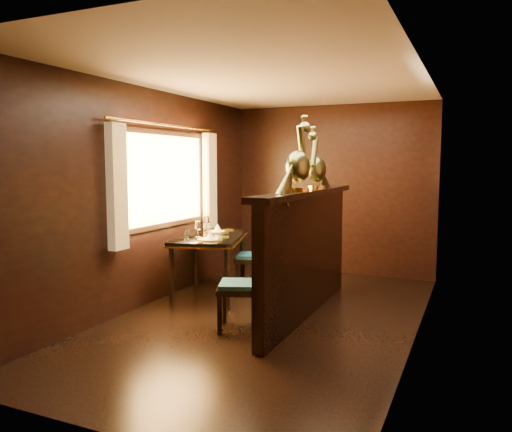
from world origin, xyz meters
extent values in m
plane|color=black|center=(0.00, 0.00, 0.00)|extent=(5.00, 5.00, 0.00)
cube|color=black|center=(0.00, 2.50, 1.25)|extent=(3.00, 0.04, 2.50)
cube|color=black|center=(0.00, -2.50, 1.25)|extent=(3.00, 0.04, 2.50)
cube|color=black|center=(-1.50, 0.00, 1.25)|extent=(0.04, 5.00, 2.50)
cube|color=black|center=(1.50, 0.00, 1.25)|extent=(0.04, 5.00, 2.50)
cube|color=beige|center=(0.00, 0.00, 2.50)|extent=(3.00, 5.00, 0.04)
cube|color=#FFC672|center=(-1.50, 0.30, 1.45)|extent=(0.01, 1.70, 1.05)
cube|color=gold|center=(-1.40, -0.67, 1.40)|extent=(0.10, 0.22, 1.30)
cube|color=gold|center=(-1.40, 1.27, 1.40)|extent=(0.10, 0.22, 1.30)
cylinder|color=gold|center=(-1.42, 0.30, 2.10)|extent=(0.03, 2.20, 0.03)
cube|color=black|center=(0.33, 0.30, 0.65)|extent=(0.12, 2.60, 1.30)
cube|color=#323216|center=(0.26, 0.30, 0.70)|extent=(0.02, 2.20, 0.95)
cube|color=black|center=(0.33, 0.30, 1.33)|extent=(0.26, 2.70, 0.06)
cube|color=black|center=(-1.00, 0.55, 0.74)|extent=(1.09, 1.43, 0.04)
cube|color=gold|center=(-1.00, 0.55, 0.71)|extent=(1.12, 1.46, 0.02)
cylinder|color=black|center=(-1.14, -0.09, 0.35)|extent=(0.06, 0.06, 0.70)
cylinder|color=black|center=(-0.53, 0.10, 0.35)|extent=(0.06, 0.06, 0.70)
cylinder|color=black|center=(-1.48, 1.01, 0.35)|extent=(0.06, 0.06, 0.70)
cylinder|color=black|center=(-0.87, 1.19, 0.35)|extent=(0.06, 0.06, 0.70)
cylinder|color=yellow|center=(-0.83, 0.25, 0.76)|extent=(0.30, 0.30, 0.01)
cone|color=white|center=(-0.83, 0.25, 0.82)|extent=(0.11, 0.11, 0.10)
cylinder|color=yellow|center=(-1.06, 0.86, 0.76)|extent=(0.30, 0.30, 0.01)
cone|color=white|center=(-1.06, 0.86, 0.82)|extent=(0.11, 0.11, 0.10)
cylinder|color=silver|center=(-1.28, 0.42, 0.79)|extent=(0.03, 0.03, 0.06)
cylinder|color=silver|center=(-1.29, 0.50, 0.79)|extent=(0.03, 0.03, 0.06)
cube|color=black|center=(-0.13, -0.42, 0.40)|extent=(0.55, 0.55, 0.06)
cube|color=navy|center=(-0.13, -0.42, 0.45)|extent=(0.49, 0.49, 0.05)
cube|color=navy|center=(0.04, -0.36, 0.76)|extent=(0.15, 0.32, 0.54)
cube|color=black|center=(-0.23, -0.65, 0.19)|extent=(0.05, 0.05, 0.38)
cube|color=black|center=(0.10, -0.52, 0.19)|extent=(0.05, 0.05, 0.38)
cube|color=black|center=(-0.35, -0.32, 0.19)|extent=(0.05, 0.05, 0.38)
cube|color=black|center=(-0.03, -0.20, 0.19)|extent=(0.05, 0.05, 0.38)
sphere|color=gold|center=(0.11, -0.52, 1.17)|extent=(0.06, 0.06, 0.06)
sphere|color=gold|center=(-0.02, -0.19, 1.17)|extent=(0.06, 0.06, 0.06)
cube|color=black|center=(-0.62, 1.01, 0.41)|extent=(0.52, 0.52, 0.06)
cube|color=navy|center=(-0.62, 1.01, 0.46)|extent=(0.47, 0.47, 0.05)
cube|color=navy|center=(-0.44, 1.05, 0.77)|extent=(0.11, 0.34, 0.55)
cube|color=black|center=(-0.75, 0.80, 0.19)|extent=(0.05, 0.05, 0.38)
cube|color=black|center=(-0.41, 0.88, 0.19)|extent=(0.05, 0.05, 0.38)
cube|color=black|center=(-0.84, 1.14, 0.19)|extent=(0.05, 0.05, 0.38)
cube|color=black|center=(-0.49, 1.22, 0.19)|extent=(0.05, 0.05, 0.38)
sphere|color=gold|center=(-0.40, 0.88, 1.19)|extent=(0.07, 0.07, 0.07)
sphere|color=gold|center=(-0.48, 1.23, 1.19)|extent=(0.07, 0.07, 0.07)
camera|label=1|loc=(1.98, -4.76, 1.64)|focal=35.00mm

